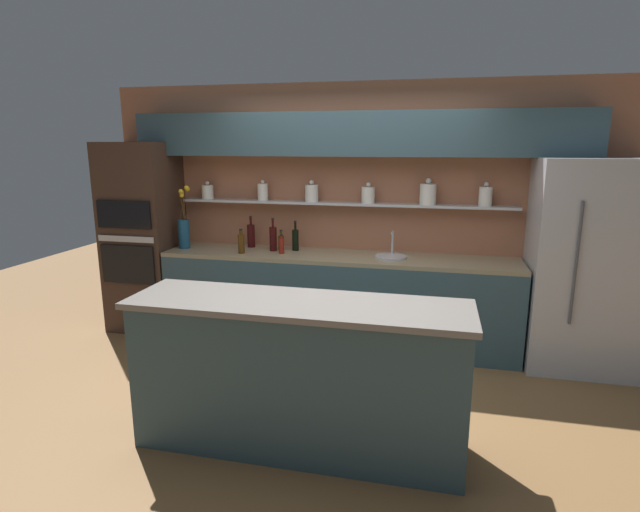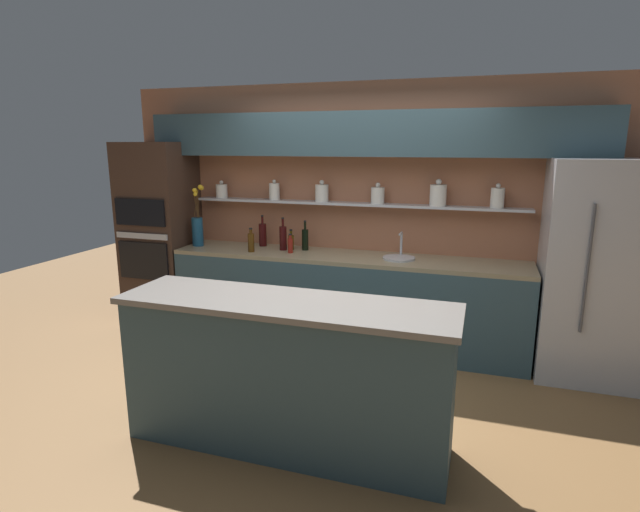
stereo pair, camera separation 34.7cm
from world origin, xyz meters
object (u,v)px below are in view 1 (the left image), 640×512
bottle_sauce_2 (282,245)px  oven_tower (144,237)px  sink_fixture (391,255)px  bottle_wine_1 (295,239)px  bottle_wine_5 (273,238)px  bottle_wine_0 (251,235)px  refrigerator (585,266)px  bottle_spirit_3 (241,243)px  bottle_oil_4 (281,242)px  flower_vase (184,228)px

bottle_sauce_2 → oven_tower: bearing=178.0°
oven_tower → sink_fixture: bearing=0.3°
bottle_wine_1 → bottle_wine_5: (-0.22, -0.07, 0.01)m
oven_tower → bottle_wine_0: (1.17, 0.18, 0.04)m
oven_tower → bottle_wine_5: 1.46m
oven_tower → refrigerator: bearing=-0.5°
bottle_spirit_3 → bottle_wine_0: bearing=92.6°
sink_fixture → bottle_oil_4: size_ratio=1.43×
bottle_wine_1 → oven_tower: bearing=-175.8°
bottle_sauce_2 → bottle_wine_0: bearing=149.9°
flower_vase → bottle_oil_4: (1.03, 0.12, -0.13)m
refrigerator → bottle_oil_4: 2.86m
sink_fixture → bottle_spirit_3: (-1.49, -0.15, 0.08)m
refrigerator → bottle_wine_5: bearing=178.3°
bottle_wine_1 → bottle_spirit_3: bottle_wine_1 is taller
refrigerator → bottle_wine_0: size_ratio=5.63×
refrigerator → bottle_oil_4: refrigerator is taller
sink_fixture → bottle_wine_0: bearing=173.5°
bottle_oil_4 → bottle_wine_5: 0.10m
bottle_oil_4 → bottle_wine_5: bearing=-147.1°
bottle_sauce_2 → sink_fixture: bearing=3.5°
sink_fixture → bottle_sauce_2: (-1.09, -0.07, 0.06)m
flower_vase → bottle_wine_0: bearing=17.3°
sink_fixture → bottle_wine_5: size_ratio=0.90×
oven_tower → flower_vase: 0.52m
flower_vase → bottle_oil_4: bearing=6.8°
sink_fixture → bottle_sauce_2: size_ratio=1.56×
bottle_oil_4 → bottle_wine_5: bottle_wine_5 is taller
refrigerator → bottle_spirit_3: 3.20m
bottle_sauce_2 → bottle_wine_5: bearing=138.7°
bottle_wine_1 → bottle_spirit_3: bearing=-152.7°
refrigerator → bottle_sauce_2: 2.80m
refrigerator → bottle_sauce_2: bearing=-179.6°
bottle_wine_1 → bottle_wine_5: 0.23m
flower_vase → bottle_spirit_3: size_ratio=2.66×
flower_vase → bottle_wine_1: flower_vase is taller
oven_tower → bottle_wine_0: size_ratio=6.03×
sink_fixture → bottle_oil_4: bearing=175.7°
oven_tower → bottle_sauce_2: 1.58m
refrigerator → flower_vase: 3.89m
bottle_wine_0 → bottle_sauce_2: (0.41, -0.24, -0.04)m
bottle_wine_0 → bottle_sauce_2: bottle_wine_0 is taller
flower_vase → bottle_wine_0: size_ratio=1.97×
bottle_wine_0 → bottle_spirit_3: (0.01, -0.32, -0.02)m
refrigerator → bottle_wine_0: 3.22m
bottle_wine_1 → bottle_spirit_3: size_ratio=1.25×
oven_tower → bottle_sauce_2: oven_tower is taller
refrigerator → bottle_wine_5: (-2.92, 0.09, 0.11)m
flower_vase → bottle_wine_1: size_ratio=2.13×
bottle_wine_0 → bottle_wine_1: bottle_wine_0 is taller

